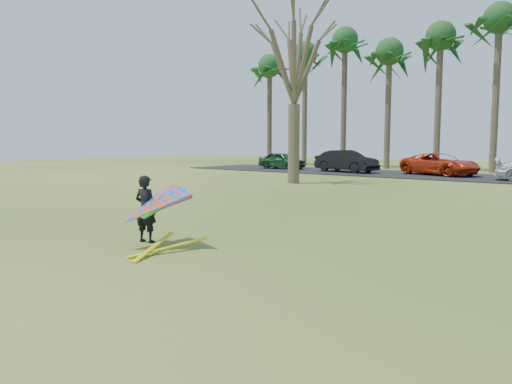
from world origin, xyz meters
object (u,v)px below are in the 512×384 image
Objects in this scene: bare_tree_left at (294,52)px; car_2 at (440,164)px; car_1 at (346,161)px; car_0 at (282,160)px; kite_flyer at (149,208)px.

car_2 is (4.21, 10.45, -6.14)m from bare_tree_left.
car_1 is at bearing 118.86° from car_2.
bare_tree_left is 2.52× the size of car_0.
kite_flyer is at bearing -154.91° from car_2.
kite_flyer is at bearing -65.90° from bare_tree_left.
kite_flyer reaches higher than car_0.
car_0 is 1.61× the size of kite_flyer.
bare_tree_left is at bearing 177.41° from car_2.
car_2 is (6.23, 1.04, -0.06)m from car_1.
car_1 is at bearing 102.12° from bare_tree_left.
kite_flyer is (14.78, -25.01, 0.12)m from car_0.
bare_tree_left is 1.90× the size of car_2.
car_2 reaches higher than car_0.
car_0 is 12.21m from car_2.
car_0 is (-7.99, 9.84, -6.20)m from bare_tree_left.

